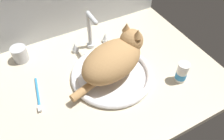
% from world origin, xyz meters
% --- Properties ---
extents(countertop, '(1.06, 0.74, 0.03)m').
position_xyz_m(countertop, '(0.00, 0.00, 0.01)').
color(countertop, beige).
rests_on(countertop, ground).
extents(backsplash_wall, '(1.06, 0.02, 0.42)m').
position_xyz_m(backsplash_wall, '(0.00, 0.38, 0.21)').
color(backsplash_wall, '#B2B7BC').
rests_on(backsplash_wall, ground).
extents(sink_basin, '(0.36, 0.36, 0.03)m').
position_xyz_m(sink_basin, '(0.05, -0.01, 0.04)').
color(sink_basin, white).
rests_on(sink_basin, countertop).
extents(faucet, '(0.20, 0.11, 0.20)m').
position_xyz_m(faucet, '(0.05, 0.20, 0.11)').
color(faucet, silver).
rests_on(faucet, countertop).
extents(cat, '(0.38, 0.26, 0.18)m').
position_xyz_m(cat, '(0.07, -0.01, 0.13)').
color(cat, tan).
rests_on(cat, sink_basin).
extents(metal_jar, '(0.07, 0.07, 0.07)m').
position_xyz_m(metal_jar, '(-0.28, 0.28, 0.07)').
color(metal_jar, '#B2B5BA').
rests_on(metal_jar, countertop).
extents(pill_bottle, '(0.05, 0.05, 0.10)m').
position_xyz_m(pill_bottle, '(0.30, -0.17, 0.08)').
color(pill_bottle, white).
rests_on(pill_bottle, countertop).
extents(toothbrush, '(0.04, 0.18, 0.02)m').
position_xyz_m(toothbrush, '(-0.27, 0.03, 0.04)').
color(toothbrush, '#338CD1').
rests_on(toothbrush, countertop).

